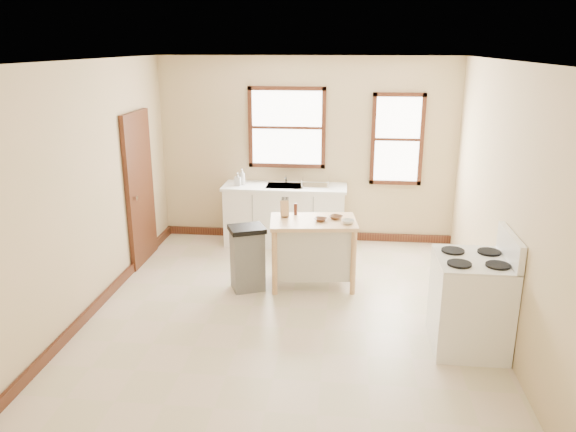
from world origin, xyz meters
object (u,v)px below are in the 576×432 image
object	(u,v)px
knife_block	(285,209)
pepper_grinder	(296,209)
kitchen_island	(313,253)
bowl_b	(336,217)
bowl_c	(348,222)
dish_rack	(315,183)
trash_bin	(247,258)
soap_bottle_a	(242,177)
soap_bottle_b	(238,179)
bowl_a	(321,220)
gas_stove	(471,291)

from	to	relation	value
knife_block	pepper_grinder	xyz separation A→B (m)	(0.13, 0.10, -0.03)
kitchen_island	bowl_b	bearing A→B (deg)	10.67
knife_block	bowl_c	world-z (taller)	knife_block
dish_rack	trash_bin	size ratio (longest dim) A/B	0.50
trash_bin	kitchen_island	bearing A→B (deg)	-8.87
knife_block	dish_rack	bearing A→B (deg)	64.85
pepper_grinder	bowl_b	size ratio (longest dim) A/B	0.92
knife_block	soap_bottle_a	bearing A→B (deg)	106.82
soap_bottle_b	bowl_a	xyz separation A→B (m)	(1.32, -1.47, -0.13)
soap_bottle_b	dish_rack	bearing A→B (deg)	11.37
gas_stove	kitchen_island	bearing A→B (deg)	140.64
kitchen_island	knife_block	world-z (taller)	knife_block
soap_bottle_b	bowl_c	size ratio (longest dim) A/B	1.26
soap_bottle_a	bowl_b	size ratio (longest dim) A/B	1.50
dish_rack	bowl_b	xyz separation A→B (m)	(0.34, -1.43, -0.08)
bowl_c	gas_stove	distance (m)	1.79
kitchen_island	gas_stove	size ratio (longest dim) A/B	0.86
soap_bottle_a	kitchen_island	bearing A→B (deg)	-47.01
dish_rack	bowl_c	xyz separation A→B (m)	(0.49, -1.62, -0.08)
bowl_a	trash_bin	xyz separation A→B (m)	(-0.89, -0.18, -0.48)
kitchen_island	pepper_grinder	size ratio (longest dim) A/B	7.07
kitchen_island	pepper_grinder	distance (m)	0.60
bowl_a	knife_block	bearing A→B (deg)	164.20
kitchen_island	trash_bin	distance (m)	0.83
trash_bin	gas_stove	xyz separation A→B (m)	(2.46, -1.15, 0.20)
bowl_a	gas_stove	bearing A→B (deg)	-40.41
soap_bottle_a	knife_block	size ratio (longest dim) A/B	1.22
soap_bottle_a	dish_rack	world-z (taller)	soap_bottle_a
knife_block	bowl_b	world-z (taller)	knife_block
dish_rack	pepper_grinder	xyz separation A→B (m)	(-0.17, -1.32, -0.03)
bowl_b	bowl_c	xyz separation A→B (m)	(0.15, -0.19, 0.00)
soap_bottle_a	pepper_grinder	bearing A→B (deg)	-49.37
soap_bottle_a	dish_rack	distance (m)	1.11
kitchen_island	pepper_grinder	bearing A→B (deg)	133.50
knife_block	trash_bin	distance (m)	0.77
bowl_a	soap_bottle_b	bearing A→B (deg)	131.84
bowl_b	bowl_a	bearing A→B (deg)	-148.43
pepper_grinder	soap_bottle_b	bearing A→B (deg)	128.38
dish_rack	pepper_grinder	size ratio (longest dim) A/B	2.71
trash_bin	bowl_a	bearing A→B (deg)	-12.01
bowl_b	bowl_c	size ratio (longest dim) A/B	1.05
soap_bottle_b	pepper_grinder	xyz separation A→B (m)	(0.99, -1.25, -0.08)
gas_stove	soap_bottle_a	bearing A→B (deg)	134.68
dish_rack	bowl_c	distance (m)	1.70
soap_bottle_b	dish_rack	xyz separation A→B (m)	(1.16, 0.07, -0.05)
trash_bin	pepper_grinder	bearing A→B (deg)	12.57
soap_bottle_a	pepper_grinder	size ratio (longest dim) A/B	1.62
knife_block	bowl_b	size ratio (longest dim) A/B	1.23
soap_bottle_b	bowl_a	world-z (taller)	soap_bottle_b
dish_rack	kitchen_island	distance (m)	1.61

